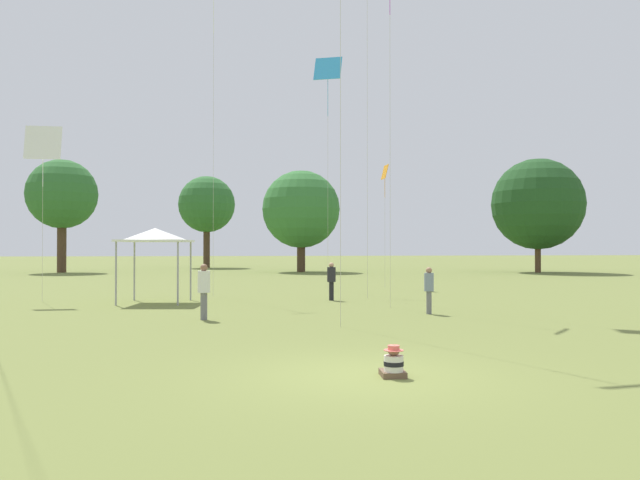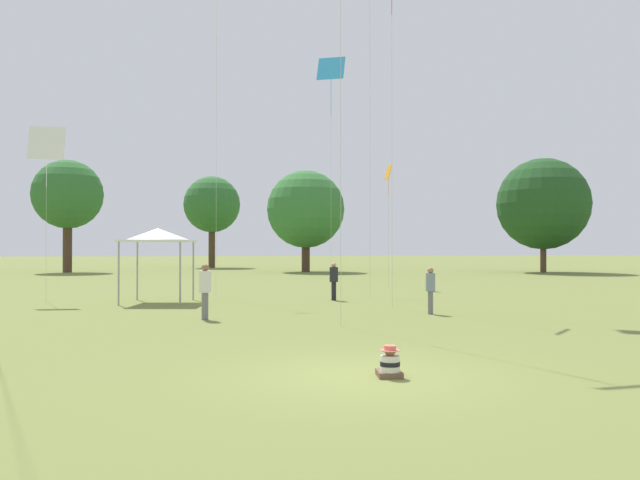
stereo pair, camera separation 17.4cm
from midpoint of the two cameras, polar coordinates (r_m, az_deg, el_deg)
ground_plane at (r=10.95m, az=3.48°, el=-12.26°), size 300.00×300.00×0.00m
seated_toddler at (r=10.82m, az=6.26°, el=-11.20°), size 0.45×0.54×0.55m
person_standing_0 at (r=19.27m, az=-10.82°, el=-4.22°), size 0.48×0.48×1.69m
person_standing_1 at (r=20.87m, az=9.70°, el=-4.17°), size 0.39×0.39×1.54m
person_standing_3 at (r=25.86m, az=0.86°, el=-3.49°), size 0.47×0.47×1.57m
canopy_tent at (r=25.60m, az=-15.02°, el=0.39°), size 2.96×2.96×2.97m
kite_2 at (r=33.00m, az=0.56°, el=15.06°), size 1.52×1.07×12.00m
kite_3 at (r=28.05m, az=-24.16°, el=8.00°), size 1.43×0.37×7.17m
kite_7 at (r=34.62m, az=5.80°, el=5.88°), size 0.25×0.81×6.74m
distant_tree_0 at (r=59.23m, az=-22.60°, el=3.85°), size 6.06×6.06×9.91m
distant_tree_1 at (r=56.01m, az=-1.83°, el=2.81°), size 6.96×6.96×9.11m
distant_tree_2 at (r=57.93m, az=19.20°, el=3.12°), size 7.98×7.98×9.99m
distant_tree_3 at (r=68.75m, az=-10.39°, el=3.20°), size 6.10×6.10×9.93m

